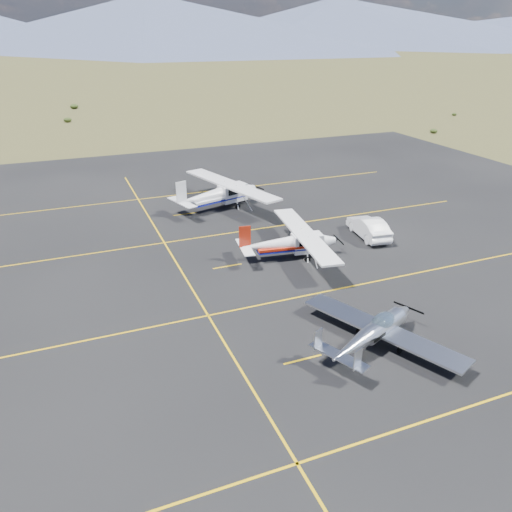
{
  "coord_description": "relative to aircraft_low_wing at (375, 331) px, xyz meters",
  "views": [
    {
      "loc": [
        -12.32,
        -20.73,
        14.3
      ],
      "look_at": [
        -1.93,
        5.08,
        1.6
      ],
      "focal_mm": 35.0,
      "sensor_mm": 36.0,
      "label": 1
    }
  ],
  "objects": [
    {
      "name": "aircraft_low_wing",
      "position": [
        0.0,
        0.0,
        0.0
      ],
      "size": [
        6.59,
        8.64,
        1.92
      ],
      "rotation": [
        0.0,
        0.0,
        0.4
      ],
      "color": "silver",
      "rests_on": "apron"
    },
    {
      "name": "aircraft_cessna",
      "position": [
        0.73,
        11.1,
        0.23
      ],
      "size": [
        6.22,
        10.28,
        2.59
      ],
      "rotation": [
        0.0,
        0.0,
        -0.14
      ],
      "color": "white",
      "rests_on": "apron"
    },
    {
      "name": "aircraft_plain",
      "position": [
        -0.51,
        22.74,
        0.44
      ],
      "size": [
        8.11,
        12.0,
        3.06
      ],
      "rotation": [
        0.0,
        0.0,
        0.29
      ],
      "color": "white",
      "rests_on": "apron"
    },
    {
      "name": "sedan",
      "position": [
        7.81,
        12.31,
        -0.15
      ],
      "size": [
        2.23,
        4.82,
        1.53
      ],
      "primitive_type": "imported",
      "rotation": [
        0.0,
        0.0,
        3.01
      ],
      "color": "white",
      "rests_on": "apron"
    },
    {
      "name": "apron",
      "position": [
        -0.7,
        10.88,
        -0.92
      ],
      "size": [
        72.0,
        72.0,
        0.02
      ],
      "primitive_type": "cube",
      "color": "black",
      "rests_on": "ground"
    },
    {
      "name": "ground",
      "position": [
        -0.7,
        3.88,
        -0.92
      ],
      "size": [
        1600.0,
        1600.0,
        0.0
      ],
      "primitive_type": "plane",
      "color": "#383D1C",
      "rests_on": "ground"
    }
  ]
}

